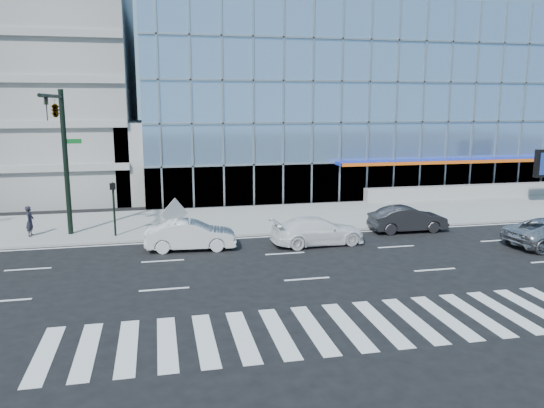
{
  "coord_description": "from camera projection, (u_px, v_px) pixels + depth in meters",
  "views": [
    {
      "loc": [
        -6.08,
        -24.85,
        7.4
      ],
      "look_at": [
        -0.01,
        3.0,
        1.97
      ],
      "focal_mm": 35.0,
      "sensor_mm": 36.0,
      "label": 1
    }
  ],
  "objects": [
    {
      "name": "tilted_panel",
      "position": [
        174.0,
        214.0,
        30.92
      ],
      "size": [
        1.6,
        0.99,
        1.83
      ],
      "primitive_type": "cube",
      "rotation": [
        0.0,
        0.86,
        0.54
      ],
      "color": "#A6A6A6",
      "rests_on": "sidewalk"
    },
    {
      "name": "theatre_building",
      "position": [
        360.0,
        102.0,
        52.99
      ],
      "size": [
        42.0,
        26.0,
        15.0
      ],
      "primitive_type": "cube",
      "color": "#7DA6D1",
      "rests_on": "ground"
    },
    {
      "name": "sidewalk",
      "position": [
        256.0,
        219.0,
        34.18
      ],
      "size": [
        120.0,
        8.0,
        0.15
      ],
      "primitive_type": "cube",
      "color": "gray",
      "rests_on": "ground"
    },
    {
      "name": "white_suv",
      "position": [
        318.0,
        231.0,
        28.13
      ],
      "size": [
        5.14,
        2.36,
        1.46
      ],
      "primitive_type": "imported",
      "rotation": [
        0.0,
        0.0,
        1.64
      ],
      "color": "white",
      "rests_on": "ground"
    },
    {
      "name": "pedestrian",
      "position": [
        30.0,
        221.0,
        29.28
      ],
      "size": [
        0.46,
        0.65,
        1.69
      ],
      "primitive_type": "imported",
      "rotation": [
        0.0,
        0.0,
        1.48
      ],
      "color": "black",
      "rests_on": "sidewalk"
    },
    {
      "name": "dark_sedan",
      "position": [
        408.0,
        219.0,
        30.95
      ],
      "size": [
        4.53,
        1.63,
        1.48
      ],
      "primitive_type": "imported",
      "rotation": [
        0.0,
        0.0,
        1.56
      ],
      "color": "black",
      "rests_on": "ground"
    },
    {
      "name": "ramp_block",
      "position": [
        158.0,
        160.0,
        41.97
      ],
      "size": [
        6.0,
        8.0,
        6.0
      ],
      "primitive_type": "cube",
      "color": "gray",
      "rests_on": "ground"
    },
    {
      "name": "retaining_wall",
      "position": [
        541.0,
        189.0,
        42.55
      ],
      "size": [
        30.0,
        0.8,
        1.0
      ],
      "primitive_type": "cube",
      "color": "gray",
      "rests_on": "sidewalk"
    },
    {
      "name": "ped_signal_post",
      "position": [
        114.0,
        201.0,
        29.08
      ],
      "size": [
        0.3,
        0.33,
        3.0
      ],
      "color": "black",
      "rests_on": "sidewalk"
    },
    {
      "name": "traffic_signal",
      "position": [
        59.0,
        128.0,
        27.44
      ],
      "size": [
        1.14,
        5.74,
        8.0
      ],
      "color": "black",
      "rests_on": "sidewalk"
    },
    {
      "name": "ground",
      "position": [
        285.0,
        254.0,
        26.51
      ],
      "size": [
        160.0,
        160.0,
        0.0
      ],
      "primitive_type": "plane",
      "color": "black",
      "rests_on": "ground"
    },
    {
      "name": "white_sedan",
      "position": [
        191.0,
        235.0,
        27.15
      ],
      "size": [
        4.69,
        1.93,
        1.51
      ],
      "primitive_type": "imported",
      "rotation": [
        0.0,
        0.0,
        1.5
      ],
      "color": "silver",
      "rests_on": "ground"
    }
  ]
}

